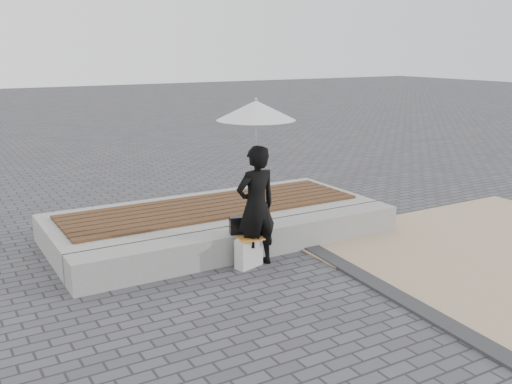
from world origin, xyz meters
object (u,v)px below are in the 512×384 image
parasol (256,110)px  seating_ledge (251,241)px  woman (256,206)px  handbag (242,225)px  canvas_tote (249,252)px

parasol → seating_ledge: bearing=70.4°
woman → handbag: (-0.10, 0.19, -0.29)m
woman → seating_ledge: bearing=-113.7°
handbag → canvas_tote: bearing=-79.3°
parasol → canvas_tote: 1.86m
parasol → handbag: parasol is taller
woman → canvas_tote: 0.62m
seating_ledge → handbag: size_ratio=14.89×
woman → canvas_tote: bearing=6.3°
woman → canvas_tote: size_ratio=4.02×
parasol → handbag: size_ratio=3.82×
woman → canvas_tote: (-0.12, -0.02, -0.61)m
seating_ledge → canvas_tote: (-0.25, -0.38, 0.00)m
seating_ledge → handbag: bearing=-144.5°
parasol → handbag: (-0.10, 0.19, -1.54)m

